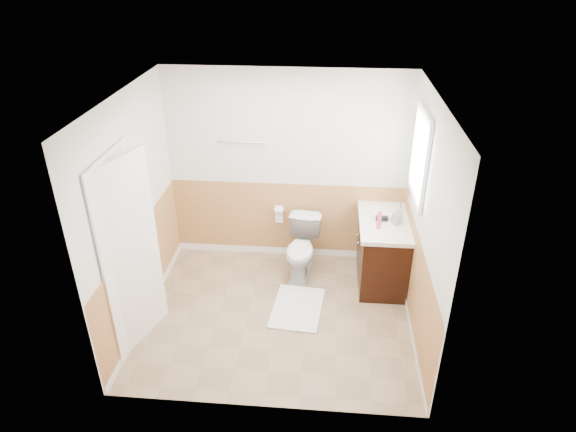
# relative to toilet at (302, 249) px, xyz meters

# --- Properties ---
(floor) EXTENTS (3.00, 3.00, 0.00)m
(floor) POSITION_rel_toilet_xyz_m (-0.22, -0.84, -0.36)
(floor) COLOR #8C7051
(floor) RESTS_ON ground
(ceiling) EXTENTS (3.00, 3.00, 0.00)m
(ceiling) POSITION_rel_toilet_xyz_m (-0.22, -0.84, 2.14)
(ceiling) COLOR white
(ceiling) RESTS_ON floor
(wall_back) EXTENTS (3.00, 0.00, 3.00)m
(wall_back) POSITION_rel_toilet_xyz_m (-0.22, 0.46, 0.89)
(wall_back) COLOR silver
(wall_back) RESTS_ON floor
(wall_front) EXTENTS (3.00, 0.00, 3.00)m
(wall_front) POSITION_rel_toilet_xyz_m (-0.22, -2.14, 0.89)
(wall_front) COLOR silver
(wall_front) RESTS_ON floor
(wall_left) EXTENTS (0.00, 3.00, 3.00)m
(wall_left) POSITION_rel_toilet_xyz_m (-1.72, -0.84, 0.89)
(wall_left) COLOR silver
(wall_left) RESTS_ON floor
(wall_right) EXTENTS (0.00, 3.00, 3.00)m
(wall_right) POSITION_rel_toilet_xyz_m (1.28, -0.84, 0.89)
(wall_right) COLOR silver
(wall_right) RESTS_ON floor
(wainscot_back) EXTENTS (3.00, 0.00, 3.00)m
(wainscot_back) POSITION_rel_toilet_xyz_m (-0.22, 0.45, 0.14)
(wainscot_back) COLOR tan
(wainscot_back) RESTS_ON floor
(wainscot_front) EXTENTS (3.00, 0.00, 3.00)m
(wainscot_front) POSITION_rel_toilet_xyz_m (-0.22, -2.13, 0.14)
(wainscot_front) COLOR tan
(wainscot_front) RESTS_ON floor
(wainscot_left) EXTENTS (0.00, 2.60, 2.60)m
(wainscot_left) POSITION_rel_toilet_xyz_m (-1.71, -0.84, 0.14)
(wainscot_left) COLOR tan
(wainscot_left) RESTS_ON floor
(wainscot_right) EXTENTS (0.00, 2.60, 2.60)m
(wainscot_right) POSITION_rel_toilet_xyz_m (1.27, -0.84, 0.14)
(wainscot_right) COLOR tan
(wainscot_right) RESTS_ON floor
(toilet) EXTENTS (0.47, 0.75, 0.72)m
(toilet) POSITION_rel_toilet_xyz_m (0.00, 0.00, 0.00)
(toilet) COLOR silver
(toilet) RESTS_ON floor
(bath_mat) EXTENTS (0.63, 0.85, 0.02)m
(bath_mat) POSITION_rel_toilet_xyz_m (-0.00, -0.72, -0.35)
(bath_mat) COLOR silver
(bath_mat) RESTS_ON floor
(vanity_cabinet) EXTENTS (0.55, 1.10, 0.80)m
(vanity_cabinet) POSITION_rel_toilet_xyz_m (0.99, 0.00, 0.04)
(vanity_cabinet) COLOR black
(vanity_cabinet) RESTS_ON floor
(vanity_knob_left) EXTENTS (0.03, 0.03, 0.03)m
(vanity_knob_left) POSITION_rel_toilet_xyz_m (0.69, -0.10, 0.19)
(vanity_knob_left) COLOR silver
(vanity_knob_left) RESTS_ON vanity_cabinet
(vanity_knob_right) EXTENTS (0.03, 0.03, 0.03)m
(vanity_knob_right) POSITION_rel_toilet_xyz_m (0.69, 0.10, 0.19)
(vanity_knob_right) COLOR silver
(vanity_knob_right) RESTS_ON vanity_cabinet
(countertop) EXTENTS (0.60, 1.15, 0.05)m
(countertop) POSITION_rel_toilet_xyz_m (0.98, 0.00, 0.46)
(countertop) COLOR silver
(countertop) RESTS_ON vanity_cabinet
(sink_basin) EXTENTS (0.36, 0.36, 0.02)m
(sink_basin) POSITION_rel_toilet_xyz_m (0.99, 0.15, 0.50)
(sink_basin) COLOR silver
(sink_basin) RESTS_ON countertop
(faucet) EXTENTS (0.02, 0.02, 0.14)m
(faucet) POSITION_rel_toilet_xyz_m (1.17, 0.15, 0.56)
(faucet) COLOR silver
(faucet) RESTS_ON countertop
(lotion_bottle) EXTENTS (0.05, 0.05, 0.22)m
(lotion_bottle) POSITION_rel_toilet_xyz_m (0.89, -0.25, 0.60)
(lotion_bottle) COLOR #E43B6A
(lotion_bottle) RESTS_ON countertop
(soap_dispenser) EXTENTS (0.12, 0.12, 0.20)m
(soap_dispenser) POSITION_rel_toilet_xyz_m (1.11, -0.11, 0.59)
(soap_dispenser) COLOR #96A0A9
(soap_dispenser) RESTS_ON countertop
(hair_dryer_body) EXTENTS (0.14, 0.07, 0.07)m
(hair_dryer_body) POSITION_rel_toilet_xyz_m (0.94, -0.07, 0.52)
(hair_dryer_body) COLOR black
(hair_dryer_body) RESTS_ON countertop
(hair_dryer_handle) EXTENTS (0.03, 0.03, 0.07)m
(hair_dryer_handle) POSITION_rel_toilet_xyz_m (0.91, -0.11, 0.49)
(hair_dryer_handle) COLOR black
(hair_dryer_handle) RESTS_ON countertop
(mirror_panel) EXTENTS (0.02, 0.35, 0.90)m
(mirror_panel) POSITION_rel_toilet_xyz_m (1.26, 0.26, 1.19)
(mirror_panel) COLOR silver
(mirror_panel) RESTS_ON wall_right
(window_frame) EXTENTS (0.04, 0.80, 1.00)m
(window_frame) POSITION_rel_toilet_xyz_m (1.25, -0.25, 1.39)
(window_frame) COLOR white
(window_frame) RESTS_ON wall_right
(window_glass) EXTENTS (0.01, 0.70, 0.90)m
(window_glass) POSITION_rel_toilet_xyz_m (1.27, -0.25, 1.39)
(window_glass) COLOR white
(window_glass) RESTS_ON wall_right
(door) EXTENTS (0.29, 0.78, 2.04)m
(door) POSITION_rel_toilet_xyz_m (-1.62, -1.29, 0.66)
(door) COLOR white
(door) RESTS_ON wall_left
(door_frame) EXTENTS (0.02, 0.92, 2.10)m
(door_frame) POSITION_rel_toilet_xyz_m (-1.70, -1.29, 0.67)
(door_frame) COLOR white
(door_frame) RESTS_ON wall_left
(door_knob) EXTENTS (0.06, 0.06, 0.06)m
(door_knob) POSITION_rel_toilet_xyz_m (-1.56, -0.96, 0.59)
(door_knob) COLOR silver
(door_knob) RESTS_ON door
(towel_bar) EXTENTS (0.62, 0.02, 0.02)m
(towel_bar) POSITION_rel_toilet_xyz_m (-0.77, 0.41, 1.24)
(towel_bar) COLOR silver
(towel_bar) RESTS_ON wall_back
(tp_holder_bar) EXTENTS (0.14, 0.02, 0.02)m
(tp_holder_bar) POSITION_rel_toilet_xyz_m (-0.32, 0.39, 0.34)
(tp_holder_bar) COLOR silver
(tp_holder_bar) RESTS_ON wall_back
(tp_roll) EXTENTS (0.10, 0.11, 0.11)m
(tp_roll) POSITION_rel_toilet_xyz_m (-0.32, 0.39, 0.34)
(tp_roll) COLOR white
(tp_roll) RESTS_ON tp_holder_bar
(tp_sheet) EXTENTS (0.10, 0.01, 0.16)m
(tp_sheet) POSITION_rel_toilet_xyz_m (-0.32, 0.39, 0.23)
(tp_sheet) COLOR white
(tp_sheet) RESTS_ON tp_roll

